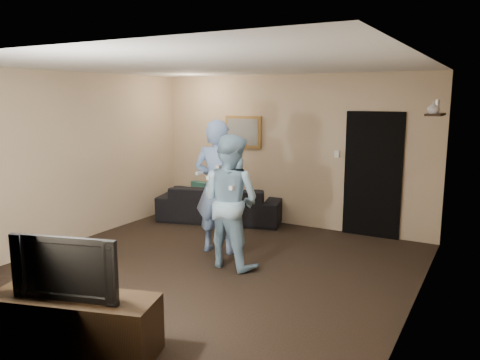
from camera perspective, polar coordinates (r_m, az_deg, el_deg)
The scene contains 19 objects.
ground at distance 6.28m, azimuth -3.37°, elevation -10.61°, with size 5.00×5.00×0.00m, color black.
ceiling at distance 5.89m, azimuth -3.64°, elevation 13.78°, with size 5.00×5.00×0.04m, color silver.
wall_back at distance 8.15m, azimuth 6.06°, elevation 3.55°, with size 5.00×0.04×2.60m, color tan.
wall_front at distance 4.11m, azimuth -22.69°, elevation -3.59°, with size 5.00×0.04×2.60m, color tan.
wall_left at distance 7.59m, azimuth -19.62°, elevation 2.54°, with size 0.04×5.00×2.60m, color tan.
wall_right at distance 5.07m, azimuth 21.01°, elevation -1.02°, with size 0.04×5.00×2.60m, color tan.
sofa at distance 8.48m, azimuth -2.35°, elevation -2.84°, with size 2.21×0.86×0.65m, color black.
throw_pillow at distance 8.69m, azimuth -4.85°, elevation -1.51°, with size 0.39×0.12×0.39m, color #184842.
painting_frame at distance 8.49m, azimuth 0.41°, elevation 5.90°, with size 0.72×0.05×0.57m, color olive.
painting_canvas at distance 8.47m, azimuth 0.32°, elevation 5.89°, with size 0.62×0.01×0.47m, color slate.
doorway at distance 7.71m, azimuth 15.88°, elevation 0.60°, with size 0.90×0.06×2.00m, color black.
light_switch at distance 7.83m, azimuth 11.72°, elevation 3.13°, with size 0.08×0.02×0.12m, color silver.
wall_shelf at distance 6.79m, azimuth 22.72°, elevation 7.38°, with size 0.20×0.60×0.03m, color black.
shelf_vase at distance 6.55m, azimuth 22.52°, elevation 8.15°, with size 0.15×0.15×0.16m, color #BCBDC2.
shelf_figurine at distance 6.93m, azimuth 22.92°, elevation 8.28°, with size 0.06×0.06×0.18m, color silver.
tv_console at distance 4.53m, azimuth -19.56°, elevation -16.27°, with size 1.49×0.48×0.53m, color black.
television at distance 4.32m, azimuth -19.99°, elevation -9.74°, with size 0.97×0.13×0.56m, color black.
wii_player_left at distance 6.66m, azimuth -2.74°, elevation -0.84°, with size 0.77×0.58×1.91m.
wii_player_right at distance 6.12m, azimuth -1.20°, elevation -2.57°, with size 0.93×0.76×1.75m.
Camera 1 is at (3.18, -4.94, 2.21)m, focal length 35.00 mm.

